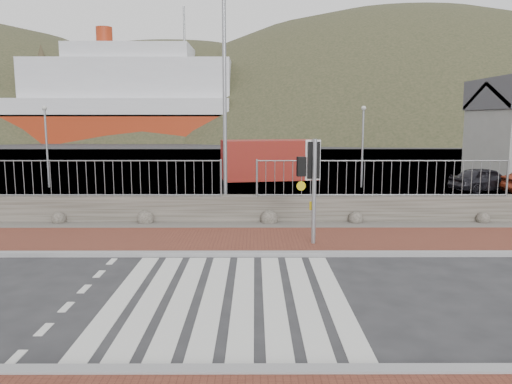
{
  "coord_description": "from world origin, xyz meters",
  "views": [
    {
      "loc": [
        0.52,
        -9.41,
        3.5
      ],
      "look_at": [
        0.56,
        3.0,
        1.66
      ],
      "focal_mm": 35.0,
      "sensor_mm": 36.0,
      "label": 1
    }
  ],
  "objects_px": {
    "traffic_signal_far": "(313,169)",
    "car_a": "(485,179)",
    "shipping_container": "(269,160)",
    "streetlight": "(228,95)",
    "ferry": "(90,106)"
  },
  "relations": [
    {
      "from": "shipping_container",
      "to": "car_a",
      "type": "height_order",
      "value": "shipping_container"
    },
    {
      "from": "ferry",
      "to": "shipping_container",
      "type": "height_order",
      "value": "ferry"
    },
    {
      "from": "traffic_signal_far",
      "to": "ferry",
      "type": "bearing_deg",
      "value": -78.39
    },
    {
      "from": "streetlight",
      "to": "car_a",
      "type": "xyz_separation_m",
      "value": [
        12.02,
        6.32,
        -3.71
      ]
    },
    {
      "from": "traffic_signal_far",
      "to": "streetlight",
      "type": "bearing_deg",
      "value": -69.41
    },
    {
      "from": "shipping_container",
      "to": "streetlight",
      "type": "bearing_deg",
      "value": -109.33
    },
    {
      "from": "traffic_signal_far",
      "to": "car_a",
      "type": "relative_size",
      "value": 0.85
    },
    {
      "from": "traffic_signal_far",
      "to": "shipping_container",
      "type": "distance_m",
      "value": 15.36
    },
    {
      "from": "ferry",
      "to": "shipping_container",
      "type": "distance_m",
      "value": 55.27
    },
    {
      "from": "ferry",
      "to": "car_a",
      "type": "distance_m",
      "value": 64.84
    },
    {
      "from": "traffic_signal_far",
      "to": "car_a",
      "type": "distance_m",
      "value": 14.15
    },
    {
      "from": "traffic_signal_far",
      "to": "streetlight",
      "type": "relative_size",
      "value": 0.39
    },
    {
      "from": "ferry",
      "to": "streetlight",
      "type": "bearing_deg",
      "value": -67.93
    },
    {
      "from": "ferry",
      "to": "traffic_signal_far",
      "type": "distance_m",
      "value": 69.33
    },
    {
      "from": "traffic_signal_far",
      "to": "car_a",
      "type": "bearing_deg",
      "value": -143.73
    }
  ]
}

